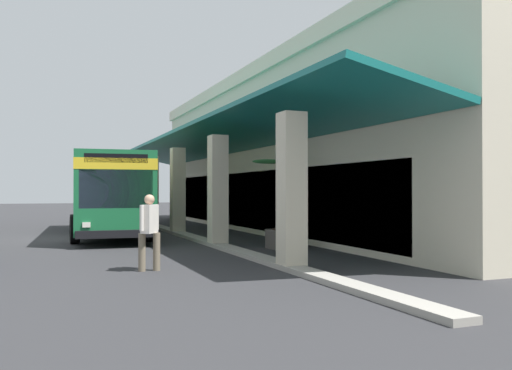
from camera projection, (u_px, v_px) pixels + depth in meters
ground at (261, 232)px, 23.25m from camera, size 120.00×120.00×0.00m
curb_strip at (176, 232)px, 22.59m from camera, size 33.25×0.50×0.12m
plaza_building at (371, 154)px, 26.19m from camera, size 28.01×16.79×7.13m
transit_bus at (110, 189)px, 22.18m from camera, size 11.37×3.42×3.34m
pedestrian at (149, 228)px, 12.11m from camera, size 0.53×0.51×1.72m
potted_palm at (282, 225)px, 16.73m from camera, size 2.18×1.68×2.97m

